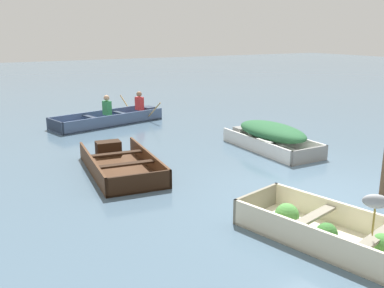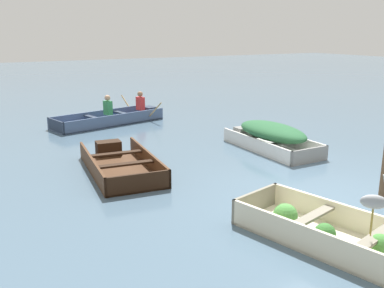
{
  "view_description": "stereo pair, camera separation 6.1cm",
  "coord_description": "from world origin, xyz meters",
  "px_view_note": "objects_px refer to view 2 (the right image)",
  "views": [
    {
      "loc": [
        -5.58,
        -4.8,
        2.84
      ],
      "look_at": [
        -0.83,
        3.4,
        0.35
      ],
      "focal_mm": 40.0,
      "sensor_mm": 36.0,
      "label": 1
    },
    {
      "loc": [
        -5.53,
        -4.84,
        2.84
      ],
      "look_at": [
        -0.83,
        3.4,
        0.35
      ],
      "focal_mm": 40.0,
      "sensor_mm": 36.0,
      "label": 2
    }
  ],
  "objects_px": {
    "skiff_white_mid_moored": "(271,134)",
    "heron_on_dinghy": "(376,200)",
    "dinghy_cream_foreground": "(344,238)",
    "skiff_dark_varnish_near_moored": "(119,164)",
    "rowboat_slate_blue_with_crew": "(114,117)"
  },
  "relations": [
    {
      "from": "skiff_white_mid_moored",
      "to": "rowboat_slate_blue_with_crew",
      "type": "bearing_deg",
      "value": 114.57
    },
    {
      "from": "dinghy_cream_foreground",
      "to": "skiff_white_mid_moored",
      "type": "xyz_separation_m",
      "value": [
        2.45,
        4.44,
        0.23
      ]
    },
    {
      "from": "skiff_white_mid_moored",
      "to": "heron_on_dinghy",
      "type": "distance_m",
      "value": 5.5
    },
    {
      "from": "skiff_white_mid_moored",
      "to": "rowboat_slate_blue_with_crew",
      "type": "relative_size",
      "value": 0.73
    },
    {
      "from": "skiff_white_mid_moored",
      "to": "rowboat_slate_blue_with_crew",
      "type": "distance_m",
      "value": 5.5
    },
    {
      "from": "skiff_dark_varnish_near_moored",
      "to": "skiff_white_mid_moored",
      "type": "relative_size",
      "value": 1.07
    },
    {
      "from": "skiff_white_mid_moored",
      "to": "heron_on_dinghy",
      "type": "height_order",
      "value": "heron_on_dinghy"
    },
    {
      "from": "dinghy_cream_foreground",
      "to": "skiff_white_mid_moored",
      "type": "distance_m",
      "value": 5.07
    },
    {
      "from": "dinghy_cream_foreground",
      "to": "skiff_dark_varnish_near_moored",
      "type": "relative_size",
      "value": 1.09
    },
    {
      "from": "dinghy_cream_foreground",
      "to": "rowboat_slate_blue_with_crew",
      "type": "height_order",
      "value": "rowboat_slate_blue_with_crew"
    },
    {
      "from": "dinghy_cream_foreground",
      "to": "heron_on_dinghy",
      "type": "relative_size",
      "value": 3.76
    },
    {
      "from": "dinghy_cream_foreground",
      "to": "rowboat_slate_blue_with_crew",
      "type": "bearing_deg",
      "value": 89.03
    },
    {
      "from": "skiff_white_mid_moored",
      "to": "rowboat_slate_blue_with_crew",
      "type": "xyz_separation_m",
      "value": [
        -2.29,
        5.0,
        -0.19
      ]
    },
    {
      "from": "dinghy_cream_foreground",
      "to": "heron_on_dinghy",
      "type": "distance_m",
      "value": 0.84
    },
    {
      "from": "dinghy_cream_foreground",
      "to": "skiff_dark_varnish_near_moored",
      "type": "xyz_separation_m",
      "value": [
        -1.41,
        4.77,
        -0.03
      ]
    }
  ]
}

